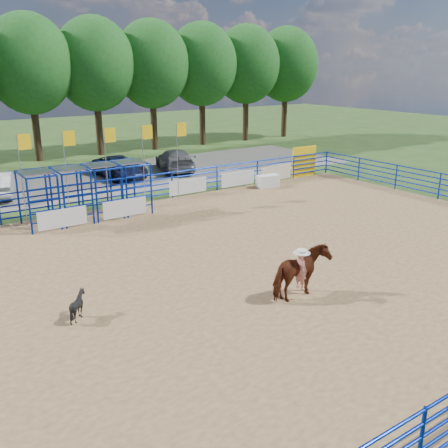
% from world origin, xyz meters
% --- Properties ---
extents(ground, '(120.00, 120.00, 0.00)m').
position_xyz_m(ground, '(0.00, 0.00, 0.00)').
color(ground, '#3A5823').
rests_on(ground, ground).
extents(arena_dirt, '(30.00, 20.00, 0.02)m').
position_xyz_m(arena_dirt, '(0.00, 0.00, 0.01)').
color(arena_dirt, '#A48052').
rests_on(arena_dirt, ground).
extents(gravel_strip, '(40.00, 10.00, 0.01)m').
position_xyz_m(gravel_strip, '(0.00, 17.00, 0.01)').
color(gravel_strip, slate).
rests_on(gravel_strip, ground).
extents(announcer_table, '(1.44, 0.80, 0.73)m').
position_xyz_m(announcer_table, '(9.03, 9.00, 0.39)').
color(announcer_table, white).
rests_on(announcer_table, arena_dirt).
extents(horse_and_rider, '(2.09, 1.12, 2.24)m').
position_xyz_m(horse_and_rider, '(0.24, -3.43, 0.91)').
color(horse_and_rider, '#5B2512').
rests_on(horse_and_rider, arena_dirt).
extents(calf, '(0.81, 0.73, 0.83)m').
position_xyz_m(calf, '(-6.02, -0.80, 0.43)').
color(calf, black).
rests_on(calf, arena_dirt).
extents(car_c, '(2.47, 4.99, 1.36)m').
position_xyz_m(car_c, '(2.74, 16.74, 0.69)').
color(car_c, black).
rests_on(car_c, gravel_strip).
extents(car_d, '(3.51, 5.52, 1.49)m').
position_xyz_m(car_d, '(6.84, 16.62, 0.75)').
color(car_d, '#5A5A5D').
rests_on(car_d, gravel_strip).
extents(perimeter_fence, '(30.10, 20.10, 1.50)m').
position_xyz_m(perimeter_fence, '(0.00, 0.00, 0.75)').
color(perimeter_fence, '#062090').
rests_on(perimeter_fence, ground).
extents(chute_assembly, '(19.32, 2.41, 4.20)m').
position_xyz_m(chute_assembly, '(-1.90, 8.84, 1.26)').
color(chute_assembly, '#062090').
rests_on(chute_assembly, ground).
extents(treeline, '(56.40, 6.40, 11.24)m').
position_xyz_m(treeline, '(0.00, 26.00, 7.53)').
color(treeline, '#3F2B19').
rests_on(treeline, ground).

